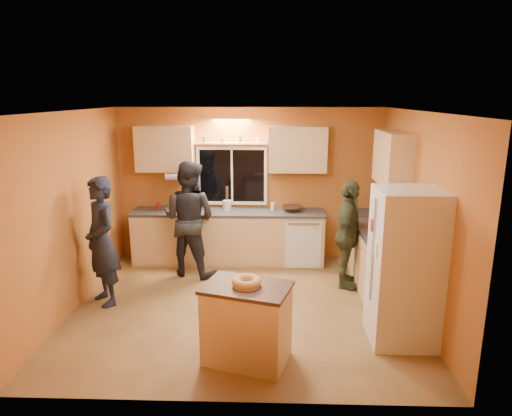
{
  "coord_description": "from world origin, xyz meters",
  "views": [
    {
      "loc": [
        0.37,
        -5.69,
        2.79
      ],
      "look_at": [
        0.16,
        0.4,
        1.28
      ],
      "focal_mm": 32.0,
      "sensor_mm": 36.0,
      "label": 1
    }
  ],
  "objects_px": {
    "island": "(247,323)",
    "person_center": "(189,219)",
    "person_left": "(102,242)",
    "person_right": "(348,235)",
    "refrigerator": "(405,267)"
  },
  "relations": [
    {
      "from": "island",
      "to": "person_left",
      "type": "bearing_deg",
      "value": 163.12
    },
    {
      "from": "person_center",
      "to": "island",
      "type": "bearing_deg",
      "value": 131.28
    },
    {
      "from": "island",
      "to": "person_left",
      "type": "relative_size",
      "value": 0.58
    },
    {
      "from": "refrigerator",
      "to": "person_center",
      "type": "bearing_deg",
      "value": 145.16
    },
    {
      "from": "refrigerator",
      "to": "person_center",
      "type": "height_order",
      "value": "person_center"
    },
    {
      "from": "island",
      "to": "person_center",
      "type": "xyz_separation_m",
      "value": [
        -1.03,
        2.44,
        0.47
      ]
    },
    {
      "from": "person_right",
      "to": "island",
      "type": "bearing_deg",
      "value": 160.74
    },
    {
      "from": "person_right",
      "to": "person_center",
      "type": "bearing_deg",
      "value": 95.2
    },
    {
      "from": "island",
      "to": "person_right",
      "type": "distance_m",
      "value": 2.47
    },
    {
      "from": "person_center",
      "to": "person_right",
      "type": "xyz_separation_m",
      "value": [
        2.41,
        -0.42,
        -0.11
      ]
    },
    {
      "from": "person_left",
      "to": "person_right",
      "type": "xyz_separation_m",
      "value": [
        3.4,
        0.67,
        -0.08
      ]
    },
    {
      "from": "person_left",
      "to": "person_right",
      "type": "height_order",
      "value": "person_left"
    },
    {
      "from": "island",
      "to": "person_center",
      "type": "relative_size",
      "value": 0.56
    },
    {
      "from": "island",
      "to": "refrigerator",
      "type": "bearing_deg",
      "value": 32.22
    },
    {
      "from": "person_left",
      "to": "person_right",
      "type": "relative_size",
      "value": 1.1
    }
  ]
}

